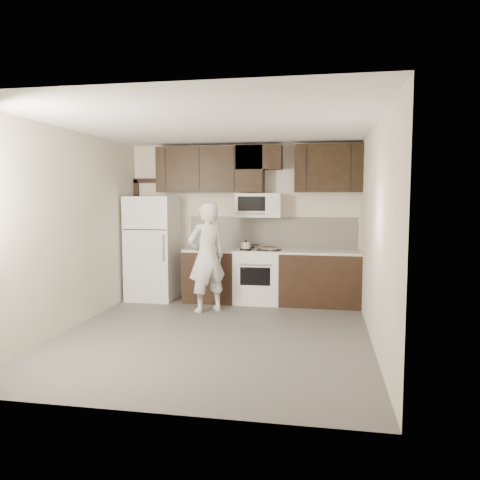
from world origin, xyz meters
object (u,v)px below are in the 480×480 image
(microwave, at_px, (259,205))
(person, at_px, (207,257))
(refrigerator, at_px, (153,248))
(stove, at_px, (258,276))

(microwave, bearing_deg, person, -129.07)
(microwave, distance_m, refrigerator, 2.00)
(stove, xyz_separation_m, microwave, (-0.00, 0.12, 1.19))
(microwave, xyz_separation_m, refrigerator, (-1.85, -0.17, -0.75))
(stove, distance_m, microwave, 1.20)
(stove, xyz_separation_m, person, (-0.70, -0.74, 0.40))
(stove, height_order, microwave, microwave)
(refrigerator, height_order, person, refrigerator)
(microwave, distance_m, person, 1.36)
(stove, height_order, person, person)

